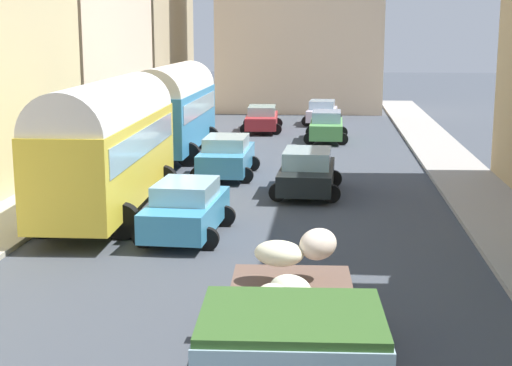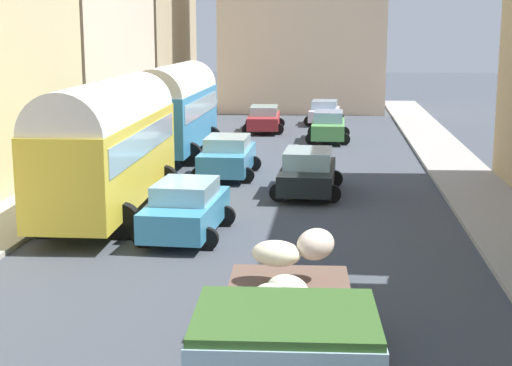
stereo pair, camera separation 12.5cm
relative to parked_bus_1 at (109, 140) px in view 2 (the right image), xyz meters
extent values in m
plane|color=#3E434C|center=(4.64, 3.04, -2.31)|extent=(154.00, 154.00, 0.00)
cube|color=#AAA798|center=(-2.61, 3.04, -2.24)|extent=(2.50, 70.00, 0.14)
cube|color=#9A958F|center=(11.89, 3.04, -2.24)|extent=(2.50, 70.00, 0.14)
cube|color=beige|center=(-6.06, 16.42, 4.22)|extent=(4.41, 13.19, 13.04)
cube|color=tan|center=(-6.52, 30.48, 4.07)|extent=(5.34, 13.65, 12.75)
cube|color=beige|center=(4.64, 31.64, 4.08)|extent=(11.16, 6.34, 12.77)
cube|color=yellow|center=(0.00, 0.00, -0.55)|extent=(2.52, 9.50, 2.50)
cylinder|color=silver|center=(0.00, 0.00, 0.70)|extent=(2.47, 9.31, 2.26)
cube|color=#99B7C6|center=(0.00, 0.00, 0.00)|extent=(2.55, 8.75, 0.80)
cylinder|color=black|center=(-1.16, 2.90, -1.81)|extent=(1.00, 0.35, 1.00)
cylinder|color=black|center=(1.03, 2.96, -1.81)|extent=(1.00, 0.35, 1.00)
cylinder|color=black|center=(-1.03, -2.96, -1.81)|extent=(1.00, 0.35, 1.00)
cylinder|color=black|center=(1.16, -2.90, -1.81)|extent=(1.00, 0.35, 1.00)
cube|color=teal|center=(-0.20, 11.17, -0.59)|extent=(2.41, 8.61, 2.43)
cylinder|color=silver|center=(-0.20, 11.17, 0.63)|extent=(2.37, 8.44, 2.32)
cube|color=#99B7C6|center=(-0.20, 11.17, -0.05)|extent=(2.46, 7.92, 0.78)
cylinder|color=black|center=(-1.31, 13.84, -1.81)|extent=(1.00, 0.35, 1.00)
cylinder|color=black|center=(0.94, 13.83, -1.81)|extent=(1.00, 0.35, 1.00)
cylinder|color=black|center=(-1.34, 8.51, -1.81)|extent=(1.00, 0.35, 1.00)
cylinder|color=black|center=(0.91, 8.50, -1.81)|extent=(1.00, 0.35, 1.00)
cube|color=#99B7C6|center=(6.31, -13.94, -0.45)|extent=(2.39, 2.03, 0.58)
cube|color=brown|center=(6.15, -10.53, -1.58)|extent=(2.49, 5.09, 0.55)
ellipsoid|color=beige|center=(6.48, -11.13, -1.02)|extent=(1.01, 1.10, 0.57)
ellipsoid|color=silver|center=(6.11, -10.21, -1.06)|extent=(1.01, 0.98, 0.49)
ellipsoid|color=beige|center=(5.83, -10.75, -1.06)|extent=(0.62, 0.80, 0.50)
ellipsoid|color=beige|center=(5.84, -9.14, -0.74)|extent=(1.10, 0.95, 0.47)
ellipsoid|color=beige|center=(6.56, -8.96, -0.59)|extent=(0.98, 1.01, 0.59)
cylinder|color=black|center=(7.23, -9.52, -1.86)|extent=(0.90, 0.32, 0.90)
cylinder|color=black|center=(4.97, -9.62, -1.86)|extent=(0.90, 0.32, 0.90)
cube|color=black|center=(6.00, 3.49, -1.69)|extent=(1.92, 4.29, 0.69)
cube|color=#95B7C0|center=(6.00, 3.49, -1.05)|extent=(1.64, 2.25, 0.58)
cylinder|color=black|center=(6.86, 2.15, -2.01)|extent=(0.60, 0.21, 0.60)
cylinder|color=black|center=(5.06, 2.21, -2.01)|extent=(0.60, 0.21, 0.60)
cylinder|color=black|center=(6.94, 4.78, -2.01)|extent=(0.60, 0.21, 0.60)
cylinder|color=black|center=(5.14, 4.84, -2.01)|extent=(0.60, 0.21, 0.60)
cube|color=#559C4E|center=(6.61, 16.40, -1.67)|extent=(1.65, 4.15, 0.74)
cube|color=#94ABCD|center=(6.61, 16.40, -1.03)|extent=(1.44, 2.16, 0.53)
cylinder|color=black|center=(7.40, 15.11, -2.01)|extent=(0.60, 0.21, 0.60)
cylinder|color=black|center=(5.79, 15.12, -2.01)|extent=(0.60, 0.21, 0.60)
cylinder|color=black|center=(7.42, 17.67, -2.01)|extent=(0.60, 0.21, 0.60)
cylinder|color=black|center=(5.81, 17.68, -2.01)|extent=(0.60, 0.21, 0.60)
cube|color=silver|center=(6.31, 23.58, -1.71)|extent=(1.86, 3.87, 0.66)
cube|color=#9CBBD2|center=(6.31, 23.58, -1.13)|extent=(1.56, 2.05, 0.50)
cylinder|color=black|center=(7.05, 22.36, -2.01)|extent=(0.60, 0.21, 0.60)
cylinder|color=black|center=(5.42, 22.46, -2.01)|extent=(0.60, 0.21, 0.60)
cylinder|color=black|center=(7.20, 24.70, -2.01)|extent=(0.60, 0.21, 0.60)
cylinder|color=black|center=(5.56, 24.80, -2.01)|extent=(0.60, 0.21, 0.60)
cube|color=#3C90BE|center=(2.85, -2.47, -1.65)|extent=(1.91, 4.11, 0.77)
cube|color=#92BED1|center=(2.85, -2.47, -1.01)|extent=(1.61, 2.17, 0.51)
cylinder|color=black|center=(2.06, -1.18, -2.01)|extent=(0.60, 0.21, 0.60)
cylinder|color=black|center=(3.77, -1.27, -2.01)|extent=(0.60, 0.21, 0.60)
cylinder|color=black|center=(1.93, -3.68, -2.01)|extent=(0.60, 0.21, 0.60)
cylinder|color=black|center=(3.64, -3.76, -2.01)|extent=(0.60, 0.21, 0.60)
cube|color=#4294C5|center=(2.79, 6.38, -1.63)|extent=(1.80, 4.15, 0.82)
cube|color=#A4C0C2|center=(2.79, 6.38, -0.97)|extent=(1.58, 2.16, 0.49)
cylinder|color=black|center=(1.91, 7.67, -2.01)|extent=(0.60, 0.21, 0.60)
cylinder|color=black|center=(3.69, 7.66, -2.01)|extent=(0.60, 0.21, 0.60)
cylinder|color=black|center=(1.89, 5.10, -2.01)|extent=(0.60, 0.21, 0.60)
cylinder|color=black|center=(3.67, 5.09, -2.01)|extent=(0.60, 0.21, 0.60)
cube|color=#AB272C|center=(3.00, 19.87, -1.70)|extent=(1.86, 4.47, 0.67)
cube|color=#98C3BD|center=(3.00, 19.87, -1.12)|extent=(1.57, 2.35, 0.48)
cylinder|color=black|center=(2.11, 21.20, -2.01)|extent=(0.60, 0.21, 0.60)
cylinder|color=black|center=(3.77, 21.27, -2.01)|extent=(0.60, 0.21, 0.60)
cylinder|color=black|center=(2.23, 18.48, -2.01)|extent=(0.60, 0.21, 0.60)
cylinder|color=black|center=(3.90, 18.55, -2.01)|extent=(0.60, 0.21, 0.60)
camera|label=1|loc=(6.71, -22.90, 3.36)|focal=54.20mm
camera|label=2|loc=(6.84, -22.89, 3.36)|focal=54.20mm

